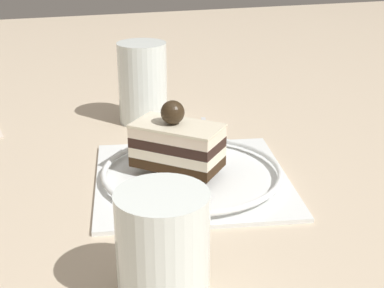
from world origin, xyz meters
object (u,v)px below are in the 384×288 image
(dessert_plate, at_px, (192,175))
(cake_slice, at_px, (177,143))
(drink_glass_near, at_px, (143,87))
(fork, at_px, (207,137))
(drink_glass_far, at_px, (163,252))

(dessert_plate, xyz_separation_m, cake_slice, (0.01, -0.01, 0.04))
(cake_slice, bearing_deg, drink_glass_near, -91.41)
(drink_glass_near, bearing_deg, dessert_plate, 92.45)
(dessert_plate, height_order, cake_slice, cake_slice)
(fork, height_order, drink_glass_far, drink_glass_far)
(fork, relative_size, drink_glass_far, 1.38)
(drink_glass_far, bearing_deg, drink_glass_near, -100.23)
(cake_slice, bearing_deg, drink_glass_far, 71.56)
(fork, distance_m, drink_glass_near, 0.15)
(cake_slice, distance_m, drink_glass_far, 0.22)
(dessert_plate, distance_m, drink_glass_near, 0.22)
(cake_slice, relative_size, drink_glass_near, 0.94)
(dessert_plate, relative_size, drink_glass_far, 2.75)
(cake_slice, height_order, drink_glass_far, cake_slice)
(drink_glass_near, xyz_separation_m, drink_glass_far, (0.07, 0.41, -0.01))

